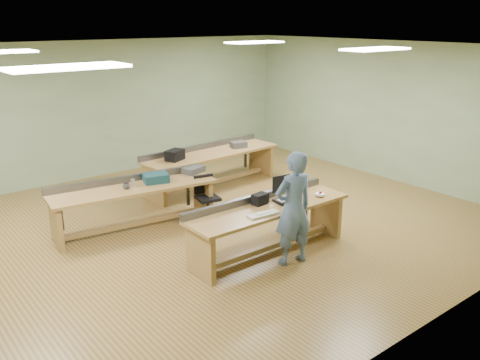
{
  "coord_description": "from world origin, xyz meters",
  "views": [
    {
      "loc": [
        -4.38,
        -6.69,
        3.45
      ],
      "look_at": [
        0.45,
        -0.6,
        0.96
      ],
      "focal_mm": 38.0,
      "sensor_mm": 36.0,
      "label": 1
    }
  ],
  "objects_px": {
    "workbench_mid": "(134,197)",
    "workbench_back": "(211,161)",
    "task_chair": "(207,204)",
    "parts_bin_teal": "(156,178)",
    "drinks_can": "(133,183)",
    "parts_bin_grey": "(193,170)",
    "mug": "(126,186)",
    "person": "(293,209)",
    "laptop_base": "(286,201)",
    "workbench_front": "(268,218)",
    "camera_bag": "(260,199)"
  },
  "relations": [
    {
      "from": "workbench_mid",
      "to": "parts_bin_grey",
      "type": "height_order",
      "value": "workbench_mid"
    },
    {
      "from": "parts_bin_grey",
      "to": "workbench_mid",
      "type": "bearing_deg",
      "value": -178.39
    },
    {
      "from": "workbench_front",
      "to": "parts_bin_grey",
      "type": "xyz_separation_m",
      "value": [
        0.09,
        2.15,
        0.25
      ]
    },
    {
      "from": "parts_bin_teal",
      "to": "parts_bin_grey",
      "type": "bearing_deg",
      "value": 4.83
    },
    {
      "from": "camera_bag",
      "to": "laptop_base",
      "type": "bearing_deg",
      "value": -31.3
    },
    {
      "from": "drinks_can",
      "to": "person",
      "type": "bearing_deg",
      "value": -65.09
    },
    {
      "from": "parts_bin_teal",
      "to": "parts_bin_grey",
      "type": "relative_size",
      "value": 1.05
    },
    {
      "from": "task_chair",
      "to": "parts_bin_teal",
      "type": "relative_size",
      "value": 1.92
    },
    {
      "from": "workbench_back",
      "to": "parts_bin_grey",
      "type": "height_order",
      "value": "workbench_back"
    },
    {
      "from": "workbench_front",
      "to": "camera_bag",
      "type": "distance_m",
      "value": 0.32
    },
    {
      "from": "parts_bin_grey",
      "to": "mug",
      "type": "height_order",
      "value": "parts_bin_grey"
    },
    {
      "from": "workbench_back",
      "to": "parts_bin_teal",
      "type": "bearing_deg",
      "value": -154.24
    },
    {
      "from": "workbench_mid",
      "to": "task_chair",
      "type": "height_order",
      "value": "workbench_mid"
    },
    {
      "from": "workbench_mid",
      "to": "drinks_can",
      "type": "height_order",
      "value": "drinks_can"
    },
    {
      "from": "parts_bin_grey",
      "to": "mug",
      "type": "xyz_separation_m",
      "value": [
        -1.38,
        -0.09,
        -0.01
      ]
    },
    {
      "from": "person",
      "to": "task_chair",
      "type": "xyz_separation_m",
      "value": [
        -0.01,
        2.16,
        -0.56
      ]
    },
    {
      "from": "workbench_back",
      "to": "person",
      "type": "bearing_deg",
      "value": -110.84
    },
    {
      "from": "workbench_mid",
      "to": "parts_bin_teal",
      "type": "xyz_separation_m",
      "value": [
        0.42,
        -0.03,
        0.27
      ]
    },
    {
      "from": "workbench_front",
      "to": "parts_bin_teal",
      "type": "height_order",
      "value": "parts_bin_teal"
    },
    {
      "from": "mug",
      "to": "drinks_can",
      "type": "distance_m",
      "value": 0.15
    },
    {
      "from": "workbench_mid",
      "to": "drinks_can",
      "type": "bearing_deg",
      "value": -86.46
    },
    {
      "from": "parts_bin_grey",
      "to": "workbench_back",
      "type": "bearing_deg",
      "value": 42.51
    },
    {
      "from": "parts_bin_teal",
      "to": "workbench_front",
      "type": "bearing_deg",
      "value": -70.7
    },
    {
      "from": "camera_bag",
      "to": "drinks_can",
      "type": "bearing_deg",
      "value": 113.35
    },
    {
      "from": "person",
      "to": "mug",
      "type": "bearing_deg",
      "value": -53.22
    },
    {
      "from": "workbench_mid",
      "to": "workbench_back",
      "type": "bearing_deg",
      "value": 31.47
    },
    {
      "from": "workbench_front",
      "to": "drinks_can",
      "type": "height_order",
      "value": "drinks_can"
    },
    {
      "from": "camera_bag",
      "to": "mug",
      "type": "relative_size",
      "value": 2.03
    },
    {
      "from": "mug",
      "to": "camera_bag",
      "type": "bearing_deg",
      "value": -56.68
    },
    {
      "from": "mug",
      "to": "drinks_can",
      "type": "xyz_separation_m",
      "value": [
        0.14,
        0.04,
        0.02
      ]
    },
    {
      "from": "person",
      "to": "drinks_can",
      "type": "bearing_deg",
      "value": -56.14
    },
    {
      "from": "parts_bin_grey",
      "to": "mug",
      "type": "relative_size",
      "value": 3.3
    },
    {
      "from": "task_chair",
      "to": "mug",
      "type": "xyz_separation_m",
      "value": [
        -1.34,
        0.4,
        0.51
      ]
    },
    {
      "from": "person",
      "to": "parts_bin_teal",
      "type": "bearing_deg",
      "value": -64.18
    },
    {
      "from": "workbench_mid",
      "to": "person",
      "type": "xyz_separation_m",
      "value": [
        1.2,
        -2.61,
        0.29
      ]
    },
    {
      "from": "parts_bin_grey",
      "to": "mug",
      "type": "bearing_deg",
      "value": -176.36
    },
    {
      "from": "workbench_mid",
      "to": "mug",
      "type": "xyz_separation_m",
      "value": [
        -0.14,
        -0.05,
        0.24
      ]
    },
    {
      "from": "mug",
      "to": "drinks_can",
      "type": "bearing_deg",
      "value": 15.85
    },
    {
      "from": "workbench_back",
      "to": "workbench_mid",
      "type": "bearing_deg",
      "value": -159.55
    },
    {
      "from": "person",
      "to": "laptop_base",
      "type": "relative_size",
      "value": 5.1
    },
    {
      "from": "laptop_base",
      "to": "parts_bin_grey",
      "type": "height_order",
      "value": "parts_bin_grey"
    },
    {
      "from": "person",
      "to": "camera_bag",
      "type": "distance_m",
      "value": 0.64
    },
    {
      "from": "workbench_front",
      "to": "parts_bin_teal",
      "type": "bearing_deg",
      "value": 109.57
    },
    {
      "from": "workbench_back",
      "to": "camera_bag",
      "type": "xyz_separation_m",
      "value": [
        -1.22,
        -3.02,
        0.27
      ]
    },
    {
      "from": "person",
      "to": "parts_bin_teal",
      "type": "distance_m",
      "value": 2.69
    },
    {
      "from": "laptop_base",
      "to": "parts_bin_teal",
      "type": "bearing_deg",
      "value": 124.75
    },
    {
      "from": "parts_bin_teal",
      "to": "mug",
      "type": "distance_m",
      "value": 0.57
    },
    {
      "from": "workbench_back",
      "to": "drinks_can",
      "type": "xyz_separation_m",
      "value": [
        -2.34,
        -1.05,
        0.25
      ]
    },
    {
      "from": "workbench_mid",
      "to": "workbench_back",
      "type": "relative_size",
      "value": 0.91
    },
    {
      "from": "workbench_front",
      "to": "camera_bag",
      "type": "bearing_deg",
      "value": 103.72
    }
  ]
}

